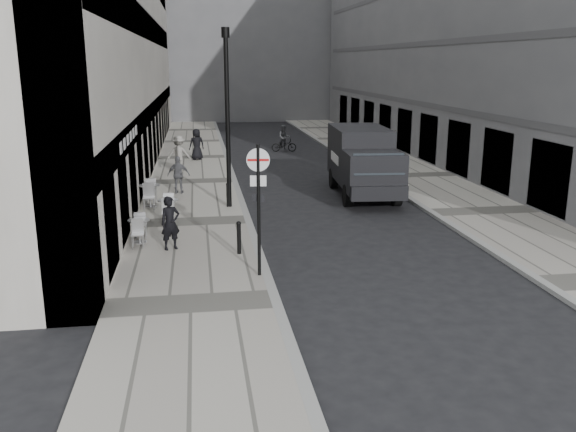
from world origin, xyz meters
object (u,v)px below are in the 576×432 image
object	(u,v)px
cyclist	(284,141)
lamppost	(227,110)
sign_post	(258,193)
panel_van	(363,158)
walking_man	(170,223)

from	to	relation	value
cyclist	lamppost	bearing A→B (deg)	-103.59
sign_post	panel_van	bearing A→B (deg)	68.64
sign_post	lamppost	distance (m)	8.20
lamppost	sign_post	bearing A→B (deg)	-87.57
walking_man	cyclist	distance (m)	21.74
lamppost	cyclist	size ratio (longest dim) A/B	3.94
walking_man	cyclist	bearing A→B (deg)	49.92
sign_post	panel_van	world-z (taller)	sign_post
walking_man	cyclist	world-z (taller)	walking_man
lamppost	panel_van	size ratio (longest dim) A/B	1.08
sign_post	lamppost	world-z (taller)	lamppost
panel_van	cyclist	bearing A→B (deg)	100.17
lamppost	cyclist	xyz separation A→B (m)	(4.36, 15.41, -3.20)
walking_man	sign_post	bearing A→B (deg)	-71.17
sign_post	cyclist	xyz separation A→B (m)	(4.02, 23.46, -1.69)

